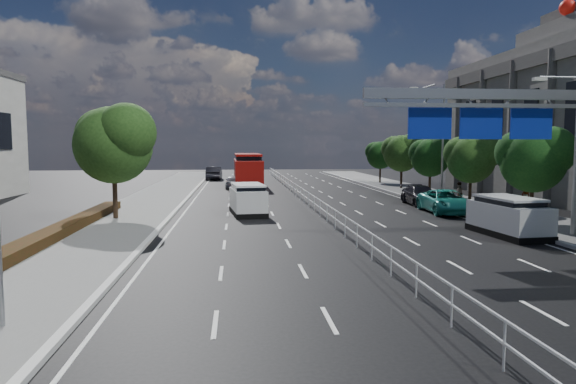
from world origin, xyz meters
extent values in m
plane|color=black|center=(0.00, 0.00, 0.00)|extent=(160.00, 160.00, 0.00)
cube|color=silver|center=(-9.00, 0.00, 0.07)|extent=(0.25, 140.00, 0.15)
cube|color=silver|center=(0.00, 22.50, 1.00)|extent=(0.05, 85.00, 0.05)
cube|color=silver|center=(0.00, 22.50, 0.55)|extent=(0.05, 85.00, 0.05)
cube|color=gray|center=(5.60, 10.00, 6.60)|extent=(10.20, 0.25, 0.45)
cube|color=gray|center=(5.60, 10.00, 6.10)|extent=(10.20, 0.18, 0.18)
cylinder|color=gray|center=(9.60, 10.00, 7.40)|extent=(2.00, 0.10, 0.10)
cube|color=silver|center=(8.60, 10.00, 7.30)|extent=(0.60, 0.25, 0.15)
cube|color=#0E259B|center=(8.40, 10.18, 5.30)|extent=(2.00, 0.08, 1.40)
cube|color=white|center=(8.40, 10.23, 5.30)|extent=(1.80, 0.02, 1.20)
cube|color=#0E259B|center=(6.00, 10.18, 5.30)|extent=(2.00, 0.08, 1.40)
cube|color=white|center=(6.00, 10.23, 5.30)|extent=(1.80, 0.02, 1.20)
cube|color=#0E259B|center=(3.60, 10.18, 5.30)|extent=(2.00, 0.08, 1.40)
cube|color=white|center=(3.60, 10.23, 5.30)|extent=(1.80, 0.02, 1.20)
cylinder|color=gray|center=(10.80, 26.00, 4.50)|extent=(0.16, 0.16, 9.00)
cylinder|color=gray|center=(9.60, 26.00, 8.80)|extent=(0.10, 2.40, 0.10)
cube|color=silver|center=(8.40, 26.00, 8.65)|extent=(0.60, 0.25, 0.15)
cube|color=#4C4947|center=(16.90, 22.00, 10.60)|extent=(0.40, 36.00, 1.00)
sphere|color=#B2140C|center=(17.80, 22.00, 13.80)|extent=(1.10, 1.10, 1.10)
cylinder|color=black|center=(-12.00, 18.00, 1.75)|extent=(0.28, 0.28, 3.50)
sphere|color=#1C3D13|center=(-12.00, 18.00, 4.34)|extent=(4.40, 4.40, 4.40)
sphere|color=#1C3D13|center=(-11.12, 17.34, 5.04)|extent=(3.30, 3.30, 3.30)
sphere|color=#1C3D13|center=(-12.77, 18.66, 4.90)|extent=(3.08, 3.08, 3.08)
cylinder|color=black|center=(11.20, 14.50, 1.40)|extent=(0.22, 0.22, 2.80)
sphere|color=black|center=(11.20, 14.50, 3.47)|extent=(3.50, 3.50, 3.50)
sphere|color=black|center=(11.90, 13.97, 4.03)|extent=(2.62, 2.62, 2.62)
sphere|color=black|center=(10.59, 15.03, 3.92)|extent=(2.45, 2.45, 2.45)
cylinder|color=black|center=(11.20, 22.00, 1.35)|extent=(0.22, 0.22, 2.70)
sphere|color=#1C3D13|center=(11.20, 22.00, 3.35)|extent=(3.30, 3.30, 3.30)
sphere|color=#1C3D13|center=(11.86, 21.50, 3.89)|extent=(2.48, 2.48, 2.47)
sphere|color=#1C3D13|center=(10.62, 22.50, 3.78)|extent=(2.31, 2.31, 2.31)
cylinder|color=black|center=(11.20, 29.50, 1.32)|extent=(0.21, 0.21, 2.65)
sphere|color=black|center=(11.20, 29.50, 3.29)|extent=(3.20, 3.20, 3.20)
sphere|color=black|center=(11.84, 29.02, 3.82)|extent=(2.40, 2.40, 2.40)
sphere|color=black|center=(10.64, 29.98, 3.71)|extent=(2.24, 2.24, 2.24)
cylinder|color=black|center=(11.20, 37.00, 1.43)|extent=(0.23, 0.23, 2.85)
sphere|color=#1C3D13|center=(11.20, 37.00, 3.53)|extent=(3.60, 3.60, 3.60)
sphere|color=#1C3D13|center=(11.92, 36.46, 4.10)|extent=(2.70, 2.70, 2.70)
sphere|color=#1C3D13|center=(10.57, 37.54, 3.99)|extent=(2.52, 2.52, 2.52)
cylinder|color=black|center=(11.20, 44.50, 1.30)|extent=(0.21, 0.21, 2.60)
sphere|color=black|center=(11.20, 44.50, 3.22)|extent=(3.10, 3.10, 3.10)
sphere|color=black|center=(11.82, 44.03, 3.74)|extent=(2.32, 2.33, 2.32)
sphere|color=black|center=(10.66, 44.97, 3.64)|extent=(2.17, 2.17, 2.17)
cube|color=black|center=(-4.35, 19.82, 0.16)|extent=(2.39, 4.63, 0.32)
cube|color=white|center=(-4.35, 19.82, 0.93)|extent=(2.35, 4.54, 1.31)
cube|color=black|center=(-4.35, 19.82, 1.59)|extent=(2.06, 3.31, 0.58)
cube|color=white|center=(-4.35, 19.82, 1.88)|extent=(2.17, 3.58, 0.12)
cylinder|color=black|center=(-4.98, 18.31, 0.33)|extent=(0.35, 0.68, 0.65)
cylinder|color=black|center=(-3.40, 18.48, 0.33)|extent=(0.35, 0.68, 0.65)
cylinder|color=black|center=(-5.29, 21.17, 0.33)|extent=(0.35, 0.68, 0.65)
cylinder|color=black|center=(-3.72, 21.34, 0.33)|extent=(0.35, 0.68, 0.65)
cube|color=black|center=(-3.85, 41.94, 0.17)|extent=(2.92, 11.62, 0.35)
cube|color=maroon|center=(-3.85, 41.94, 1.66)|extent=(2.86, 11.39, 2.35)
cube|color=black|center=(-3.85, 41.94, 2.84)|extent=(2.60, 8.21, 1.04)
cube|color=maroon|center=(-3.85, 41.94, 3.36)|extent=(2.72, 8.89, 0.21)
cylinder|color=black|center=(-4.93, 38.18, 0.36)|extent=(0.31, 0.72, 0.71)
cylinder|color=black|center=(-2.66, 38.21, 0.36)|extent=(0.31, 0.72, 0.71)
cylinder|color=black|center=(-5.04, 45.67, 0.36)|extent=(0.31, 0.72, 0.71)
cylinder|color=black|center=(-2.77, 45.70, 0.36)|extent=(0.31, 0.72, 0.71)
imported|color=#B4B6BC|center=(-5.32, 39.64, 0.67)|extent=(1.63, 3.95, 1.34)
imported|color=black|center=(-7.82, 53.27, 0.83)|extent=(1.92, 5.11, 1.67)
cube|color=black|center=(7.88, 10.91, 0.15)|extent=(2.28, 4.67, 0.31)
cube|color=silver|center=(7.88, 10.91, 0.90)|extent=(2.24, 4.58, 1.28)
cube|color=black|center=(7.88, 10.91, 1.54)|extent=(1.98, 3.33, 0.56)
cube|color=silver|center=(7.88, 10.91, 1.83)|extent=(2.08, 3.60, 0.11)
cylinder|color=black|center=(7.21, 9.38, 0.32)|extent=(0.32, 0.66, 0.64)
cylinder|color=black|center=(8.79, 9.51, 0.32)|extent=(0.32, 0.66, 0.64)
cylinder|color=black|center=(6.98, 12.30, 0.32)|extent=(0.32, 0.66, 0.64)
cylinder|color=black|center=(8.55, 12.43, 0.32)|extent=(0.32, 0.66, 0.64)
imported|color=#1C8174|center=(8.30, 19.21, 0.74)|extent=(2.74, 5.46, 1.48)
imported|color=black|center=(8.30, 23.74, 0.70)|extent=(2.09, 4.86, 1.40)
imported|color=gray|center=(13.40, 18.74, 0.98)|extent=(0.69, 0.54, 1.68)
imported|color=gray|center=(10.66, 22.64, 0.93)|extent=(0.81, 0.65, 1.59)
camera|label=1|loc=(-5.06, -12.20, 4.31)|focal=32.00mm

